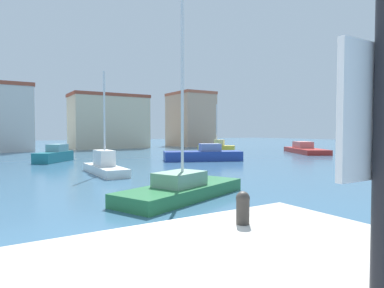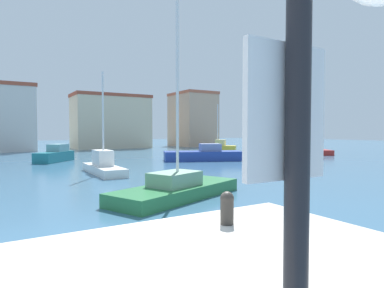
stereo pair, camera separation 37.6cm
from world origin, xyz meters
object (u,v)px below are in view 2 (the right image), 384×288
Objects in this scene: sailboat_green_inner_mooring at (177,187)px; motorboat_red_far_left at (307,149)px; sailboat_yellow_near_pier at (218,148)px; sailboat_white_distant_east at (103,165)px; mooring_bollard at (227,207)px; motorboat_blue_behind_lamppost at (204,155)px; motorboat_teal_mid_harbor at (55,155)px.

sailboat_green_inner_mooring is 32.00m from motorboat_red_far_left.
sailboat_white_distant_east is at bearing -145.36° from sailboat_yellow_near_pier.
motorboat_blue_behind_lamppost is (13.21, 21.14, -0.83)m from mooring_bollard.
sailboat_white_distant_east is 10.77m from motorboat_teal_mid_harbor.
mooring_bollard is at bearing -98.14° from sailboat_white_distant_east.
sailboat_yellow_near_pier is 0.67× the size of motorboat_red_far_left.
sailboat_green_inner_mooring reaches higher than motorboat_teal_mid_harbor.
mooring_bollard is 0.07× the size of motorboat_red_far_left.
sailboat_white_distant_east is at bearing 81.86° from mooring_bollard.
sailboat_green_inner_mooring is 9.36m from sailboat_white_distant_east.
motorboat_red_far_left is at bearing 7.51° from motorboat_blue_behind_lamppost.
motorboat_red_far_left is (30.28, 23.39, -0.91)m from mooring_bollard.
mooring_bollard reaches higher than motorboat_red_far_left.
motorboat_teal_mid_harbor is at bearing 153.94° from motorboat_blue_behind_lamppost.
sailboat_white_distant_east is at bearing 92.49° from sailboat_green_inner_mooring.
motorboat_teal_mid_harbor is at bearing -174.68° from sailboat_yellow_near_pier.
motorboat_blue_behind_lamppost is (-17.07, -2.25, 0.08)m from motorboat_red_far_left.
motorboat_teal_mid_harbor is (-12.20, 5.97, 0.08)m from motorboat_blue_behind_lamppost.
motorboat_blue_behind_lamppost is (10.86, 4.72, -0.00)m from sailboat_white_distant_east.
sailboat_green_inner_mooring is 1.26× the size of motorboat_blue_behind_lamppost.
motorboat_blue_behind_lamppost is at bearing 58.00° from mooring_bollard.
sailboat_white_distant_east reaches higher than motorboat_red_far_left.
mooring_bollard is 24.95m from motorboat_blue_behind_lamppost.
sailboat_green_inner_mooring is 28.10m from sailboat_yellow_near_pier.
motorboat_blue_behind_lamppost is at bearing -172.49° from motorboat_red_far_left.
sailboat_yellow_near_pier is 11.30m from motorboat_red_far_left.
sailboat_white_distant_east is 28.79m from motorboat_red_far_left.
motorboat_teal_mid_harbor is (1.01, 27.11, -0.76)m from mooring_bollard.
sailboat_green_inner_mooring is 1.55× the size of sailboat_yellow_near_pier.
motorboat_teal_mid_harbor is at bearing 94.98° from sailboat_green_inner_mooring.
motorboat_red_far_left is (27.93, 6.97, -0.08)m from sailboat_white_distant_east.
sailboat_yellow_near_pier reaches higher than motorboat_red_far_left.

